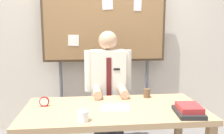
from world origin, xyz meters
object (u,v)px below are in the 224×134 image
book_stack (189,110)px  bulletin_board (105,24)px  coffee_mug (83,116)px  desk_clock (44,102)px  pen_holder (147,93)px  desk (114,116)px  person (108,95)px  open_notebook (115,108)px

book_stack → bulletin_board: bearing=114.2°
book_stack → coffee_mug: coffee_mug is taller
desk_clock → pen_holder: size_ratio=0.58×
desk → bulletin_board: bulletin_board is taller
book_stack → desk_clock: bearing=164.7°
book_stack → desk_clock: 1.31m
person → pen_holder: (0.38, -0.34, 0.11)m
desk → book_stack: size_ratio=5.21×
bulletin_board → desk_clock: bearing=-122.5°
bulletin_board → open_notebook: size_ratio=7.94×
book_stack → person: bearing=125.2°
desk → open_notebook: open_notebook is taller
person → bulletin_board: bulletin_board is taller
desk_clock → coffee_mug: size_ratio=1.07×
pen_holder → bulletin_board: bearing=114.6°
person → pen_holder: person is taller
book_stack → coffee_mug: 0.89m
person → open_notebook: person is taller
person → open_notebook: size_ratio=5.46×
desk → coffee_mug: 0.42m
book_stack → open_notebook: (-0.61, 0.22, -0.03)m
desk_clock → coffee_mug: bearing=-47.4°
desk → bulletin_board: 1.43m
open_notebook → pen_holder: size_ratio=1.63×
open_notebook → desk_clock: 0.67m
open_notebook → desk_clock: bearing=168.7°
desk → desk_clock: desk_clock is taller
desk → open_notebook: bearing=-71.8°
open_notebook → desk_clock: size_ratio=2.82×
book_stack → pen_holder: size_ratio=1.99×
bulletin_board → coffee_mug: bearing=-101.1°
desk_clock → pen_holder: bearing=10.0°
bulletin_board → coffee_mug: size_ratio=24.09×
person → bulletin_board: bearing=90.0°
pen_holder → person: bearing=138.3°
coffee_mug → desk_clock: bearing=132.6°
desk → bulletin_board: size_ratio=0.80×
open_notebook → coffee_mug: (-0.29, -0.27, 0.04)m
desk → person: person is taller
desk → pen_holder: pen_holder is taller
desk → pen_holder: (0.38, 0.29, 0.13)m
bulletin_board → coffee_mug: 1.63m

